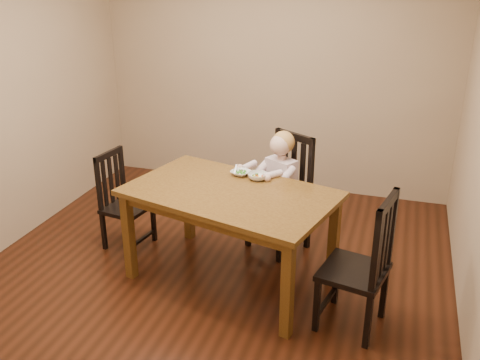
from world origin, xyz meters
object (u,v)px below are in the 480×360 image
(chair_child, at_px, (283,195))
(chair_right, at_px, (362,266))
(chair_left, at_px, (123,202))
(bowl_peas, at_px, (241,173))
(bowl_veg, at_px, (258,176))
(toddler, at_px, (279,180))
(dining_table, at_px, (230,202))

(chair_child, bearing_deg, chair_right, 157.65)
(chair_right, bearing_deg, chair_left, 87.05)
(chair_left, distance_m, bowl_peas, 1.19)
(chair_right, xyz_separation_m, bowl_veg, (-0.94, 0.62, 0.33))
(toddler, xyz_separation_m, bowl_veg, (-0.10, -0.36, 0.17))
(bowl_peas, bearing_deg, toddler, 49.25)
(toddler, bearing_deg, chair_left, 44.54)
(chair_right, relative_size, bowl_peas, 6.72)
(toddler, bearing_deg, chair_child, -90.00)
(chair_left, bearing_deg, toddler, 113.64)
(dining_table, xyz_separation_m, toddler, (0.25, 0.66, -0.05))
(dining_table, height_order, bowl_peas, bowl_peas)
(dining_table, bearing_deg, chair_right, -16.24)
(chair_left, bearing_deg, bowl_veg, 99.32)
(bowl_veg, bearing_deg, bowl_peas, 163.78)
(bowl_peas, bearing_deg, chair_left, -176.49)
(bowl_veg, bearing_deg, toddler, 73.94)
(chair_child, bearing_deg, chair_left, 46.04)
(toddler, bearing_deg, chair_right, 159.89)
(chair_child, height_order, bowl_peas, chair_child)
(bowl_peas, distance_m, bowl_veg, 0.17)
(chair_child, bearing_deg, bowl_peas, 79.87)
(chair_left, relative_size, toddler, 1.50)
(dining_table, height_order, toddler, toddler)
(chair_left, bearing_deg, chair_child, 115.14)
(chair_right, distance_m, bowl_veg, 1.18)
(chair_child, height_order, chair_right, chair_child)
(chair_left, xyz_separation_m, bowl_veg, (1.29, 0.02, 0.40))
(chair_right, distance_m, toddler, 1.30)
(chair_child, distance_m, bowl_peas, 0.56)
(chair_left, relative_size, bowl_veg, 5.43)
(toddler, distance_m, bowl_veg, 0.41)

